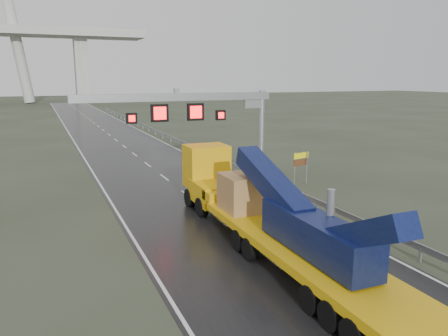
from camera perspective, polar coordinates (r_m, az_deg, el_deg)
name	(u,v)px	position (r m, az deg, el deg)	size (l,w,h in m)	color
ground	(320,299)	(17.59, 12.43, -16.32)	(400.00, 400.00, 0.00)	#313626
road	(124,147)	(53.94, -12.89, 2.75)	(11.00, 200.00, 0.02)	black
guardrail	(200,150)	(45.81, -3.12, 2.34)	(0.20, 140.00, 1.40)	#919399
sign_gantry	(204,113)	(32.65, -2.60, 7.22)	(14.90, 1.20, 7.42)	#9FA09B
heavy_haul_truck	(256,206)	(22.13, 4.19, -4.98)	(3.17, 20.19, 4.73)	#DCA20C
exit_sign_pair	(301,162)	(33.93, 10.02, 0.76)	(1.49, 0.42, 2.61)	#9C9FA5
striped_barrier	(283,185)	(31.84, 7.70, -2.24)	(0.65, 0.35, 1.10)	red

